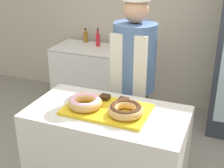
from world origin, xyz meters
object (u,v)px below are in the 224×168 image
bottle_orange (131,42)px  bottle_red (98,39)px  chest_freezer (95,76)px  serving_tray (107,110)px  donut_light_glaze (85,102)px  bottle_amber (86,37)px  baker_person (133,81)px  brownie_back_left (105,97)px  brownie_back_right (123,100)px  donut_chocolate_glaze (126,109)px

bottle_orange → bottle_red: size_ratio=1.13×
chest_freezer → serving_tray: bearing=-62.3°
chest_freezer → bottle_orange: 0.71m
bottle_red → donut_light_glaze: bearing=-68.4°
donut_light_glaze → bottle_red: size_ratio=1.07×
chest_freezer → bottle_amber: bottle_amber is taller
baker_person → bottle_orange: baker_person is taller
chest_freezer → bottle_orange: bottle_orange is taller
donut_light_glaze → brownie_back_left: 0.20m
bottle_red → bottle_amber: bottle_red is taller
serving_tray → brownie_back_left: (-0.08, 0.14, 0.03)m
bottle_orange → bottle_amber: bottle_orange is taller
baker_person → bottle_red: (-0.90, 1.19, 0.01)m
brownie_back_right → baker_person: bearing=99.3°
serving_tray → bottle_orange: bottle_orange is taller
donut_chocolate_glaze → chest_freezer: (-1.07, 1.77, -0.55)m
chest_freezer → donut_light_glaze: bearing=-67.0°
donut_chocolate_glaze → bottle_red: (-1.06, 1.87, -0.06)m
donut_chocolate_glaze → brownie_back_right: bearing=114.8°
baker_person → bottle_red: size_ratio=7.01×
donut_light_glaze → bottle_orange: 1.90m
donut_light_glaze → brownie_back_right: donut_light_glaze is taller
donut_light_glaze → baker_person: 0.70m
baker_person → bottle_orange: 1.28m
serving_tray → donut_chocolate_glaze: (0.16, -0.04, 0.05)m
brownie_back_right → bottle_amber: (-1.23, 1.82, -0.05)m
brownie_back_right → brownie_back_left: bearing=180.0°
bottle_red → bottle_amber: 0.28m
serving_tray → brownie_back_left: brownie_back_left is taller
donut_chocolate_glaze → bottle_orange: bottle_orange is taller
baker_person → brownie_back_left: bearing=-98.4°
serving_tray → donut_light_glaze: size_ratio=2.45×
serving_tray → baker_person: size_ratio=0.37×
chest_freezer → bottle_red: (0.01, 0.10, 0.49)m
serving_tray → donut_light_glaze: bearing=-166.0°
serving_tray → brownie_back_right: brownie_back_right is taller
donut_light_glaze → bottle_amber: size_ratio=1.32×
brownie_back_left → serving_tray: bearing=-60.9°
baker_person → donut_chocolate_glaze: bearing=-76.4°
bottle_red → bottle_amber: (-0.25, 0.13, -0.02)m
donut_light_glaze → bottle_red: bearing=111.6°
chest_freezer → bottle_orange: bearing=13.1°
donut_light_glaze → chest_freezer: donut_light_glaze is taller
brownie_back_left → brownie_back_right: (0.15, 0.00, 0.00)m
bottle_amber → brownie_back_left: bearing=-59.5°
chest_freezer → bottle_amber: (-0.24, 0.22, 0.47)m
brownie_back_left → bottle_orange: 1.74m
serving_tray → bottle_red: bearing=116.2°
donut_light_glaze → brownie_back_right: size_ratio=3.52×
baker_person → serving_tray: bearing=-89.7°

